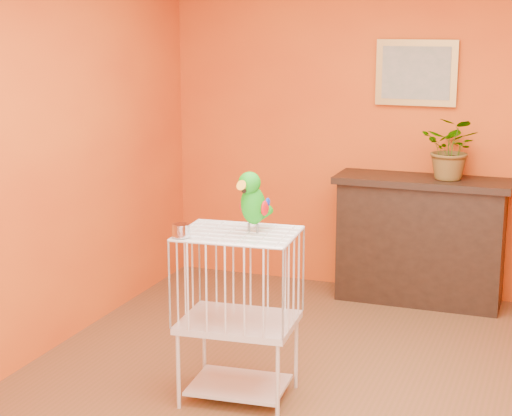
% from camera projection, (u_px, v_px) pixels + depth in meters
% --- Properties ---
extents(ground, '(4.50, 4.50, 0.00)m').
position_uv_depth(ground, '(335.00, 406.00, 4.86)').
color(ground, brown).
rests_on(ground, ground).
extents(room_shell, '(4.50, 4.50, 4.50)m').
position_uv_depth(room_shell, '(341.00, 129.00, 4.52)').
color(room_shell, '#D45814').
rests_on(room_shell, ground).
extents(console_cabinet, '(1.32, 0.47, 0.98)m').
position_uv_depth(console_cabinet, '(420.00, 240.00, 6.57)').
color(console_cabinet, black).
rests_on(console_cabinet, ground).
extents(potted_plant, '(0.51, 0.55, 0.37)m').
position_uv_depth(potted_plant, '(451.00, 156.00, 6.31)').
color(potted_plant, '#26722D').
rests_on(potted_plant, console_cabinet).
extents(framed_picture, '(0.62, 0.04, 0.50)m').
position_uv_depth(framed_picture, '(416.00, 73.00, 6.51)').
color(framed_picture, '#A27D3A').
rests_on(framed_picture, room_shell).
extents(birdcage, '(0.68, 0.54, 0.99)m').
position_uv_depth(birdcage, '(239.00, 314.00, 4.86)').
color(birdcage, beige).
rests_on(birdcage, ground).
extents(feed_cup, '(0.10, 0.10, 0.07)m').
position_uv_depth(feed_cup, '(181.00, 230.00, 4.65)').
color(feed_cup, silver).
rests_on(feed_cup, birdcage).
extents(parrot, '(0.18, 0.32, 0.35)m').
position_uv_depth(parrot, '(253.00, 201.00, 4.74)').
color(parrot, '#59544C').
rests_on(parrot, birdcage).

